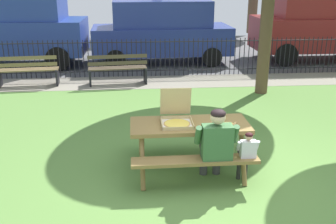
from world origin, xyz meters
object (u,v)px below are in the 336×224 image
object	(u,v)px
pizza_slice_on_table	(230,123)
parked_car_far_left	(12,26)
picnic_table_foreground	(190,134)
adult_at_table	(216,143)
child_at_table	(246,152)
park_bench_left	(28,71)
pizza_box_open	(177,117)
parked_car_left	(162,30)
park_bench_center	(118,69)
parked_car_center	(323,23)

from	to	relation	value
pizza_slice_on_table	parked_car_far_left	size ratio (longest dim) A/B	0.05
picnic_table_foreground	pizza_slice_on_table	xyz separation A→B (m)	(0.60, -0.07, 0.18)
adult_at_table	child_at_table	bearing A→B (deg)	-3.34
child_at_table	park_bench_left	distance (m)	7.24
child_at_table	pizza_slice_on_table	bearing A→B (deg)	107.75
pizza_slice_on_table	park_bench_left	size ratio (longest dim) A/B	0.15
pizza_box_open	park_bench_left	size ratio (longest dim) A/B	0.34
parked_car_left	parked_car_far_left	bearing A→B (deg)	-180.00
picnic_table_foreground	park_bench_left	bearing A→B (deg)	125.80
picnic_table_foreground	parked_car_left	size ratio (longest dim) A/B	0.39
pizza_slice_on_table	park_bench_center	xyz separation A→B (m)	(-1.91, 5.23, -0.36)
pizza_box_open	parked_car_left	xyz separation A→B (m)	(0.29, 7.84, 0.23)
picnic_table_foreground	child_at_table	size ratio (longest dim) A/B	2.17
parked_car_far_left	parked_car_left	xyz separation A→B (m)	(4.89, 0.00, -0.21)
adult_at_table	park_bench_center	bearing A→B (deg)	105.83
picnic_table_foreground	child_at_table	bearing A→B (deg)	-34.94
picnic_table_foreground	parked_car_center	distance (m)	9.74
park_bench_left	pizza_box_open	bearing A→B (deg)	-55.52
adult_at_table	parked_car_center	bearing A→B (deg)	57.18
parked_car_far_left	parked_car_left	world-z (taller)	parked_car_far_left
picnic_table_foreground	park_bench_left	distance (m)	6.37
adult_at_table	park_bench_left	bearing A→B (deg)	125.42
parked_car_left	parked_car_center	distance (m)	5.61
pizza_box_open	adult_at_table	distance (m)	0.76
park_bench_center	adult_at_table	bearing A→B (deg)	-74.17
pizza_slice_on_table	park_bench_center	bearing A→B (deg)	110.03
child_at_table	park_bench_center	xyz separation A→B (m)	(-2.05, 5.69, -0.09)
pizza_box_open	parked_car_center	distance (m)	9.82
pizza_box_open	parked_car_far_left	distance (m)	9.10
pizza_slice_on_table	parked_car_far_left	xyz separation A→B (m)	(-5.41, 7.94, 0.53)
pizza_box_open	parked_car_far_left	bearing A→B (deg)	120.43
park_bench_left	parked_car_far_left	distance (m)	3.05
picnic_table_foreground	child_at_table	world-z (taller)	child_at_table
adult_at_table	parked_car_center	size ratio (longest dim) A/B	0.25
pizza_slice_on_table	parked_car_far_left	world-z (taller)	parked_car_far_left
picnic_table_foreground	park_bench_left	world-z (taller)	park_bench_left
child_at_table	pizza_box_open	bearing A→B (deg)	149.66
park_bench_center	picnic_table_foreground	bearing A→B (deg)	-75.85
parked_car_far_left	parked_car_center	bearing A→B (deg)	0.00
pizza_box_open	parked_car_far_left	world-z (taller)	parked_car_far_left
picnic_table_foreground	pizza_box_open	distance (m)	0.34
park_bench_left	park_bench_center	xyz separation A→B (m)	(2.42, 0.00, 0.00)
picnic_table_foreground	park_bench_left	xyz separation A→B (m)	(-3.72, 5.16, -0.18)
adult_at_table	park_bench_left	world-z (taller)	adult_at_table
park_bench_left	pizza_slice_on_table	bearing A→B (deg)	-50.39
picnic_table_foreground	parked_car_left	world-z (taller)	parked_car_left
pizza_box_open	parked_car_center	xyz separation A→B (m)	(5.90, 7.84, 0.44)
pizza_slice_on_table	parked_car_left	size ratio (longest dim) A/B	0.05
pizza_box_open	park_bench_center	distance (m)	5.27
adult_at_table	park_bench_center	world-z (taller)	adult_at_table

